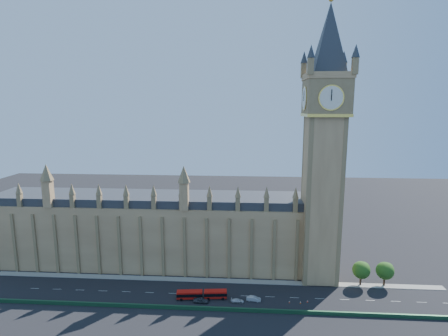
# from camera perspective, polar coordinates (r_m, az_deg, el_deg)

# --- Properties ---
(ground) EXTENTS (400.00, 400.00, 0.00)m
(ground) POSITION_cam_1_polar(r_m,az_deg,el_deg) (122.80, -2.48, -19.95)
(ground) COLOR black
(ground) RESTS_ON ground
(palace_westminster) EXTENTS (120.00, 20.00, 28.00)m
(palace_westminster) POSITION_cam_1_polar(r_m,az_deg,el_deg) (141.20, -11.80, -9.84)
(palace_westminster) COLOR #9E764C
(palace_westminster) RESTS_ON ground
(elizabeth_tower) EXTENTS (20.59, 20.59, 105.00)m
(elizabeth_tower) POSITION_cam_1_polar(r_m,az_deg,el_deg) (122.63, 16.14, 6.46)
(elizabeth_tower) COLOR #9E764C
(elizabeth_tower) RESTS_ON ground
(bridge_parapet) EXTENTS (160.00, 0.60, 1.20)m
(bridge_parapet) POSITION_cam_1_polar(r_m,az_deg,el_deg) (114.83, -3.01, -21.93)
(bridge_parapet) COLOR #1E4C2D
(bridge_parapet) RESTS_ON ground
(kerb_north) EXTENTS (160.00, 3.00, 0.16)m
(kerb_north) POSITION_cam_1_polar(r_m,az_deg,el_deg) (131.03, -2.00, -17.86)
(kerb_north) COLOR gray
(kerb_north) RESTS_ON ground
(tree_east_near) EXTENTS (6.00, 6.00, 8.50)m
(tree_east_near) POSITION_cam_1_polar(r_m,az_deg,el_deg) (134.59, 21.59, -15.16)
(tree_east_near) COLOR #382619
(tree_east_near) RESTS_ON ground
(tree_east_far) EXTENTS (6.00, 6.00, 8.50)m
(tree_east_far) POSITION_cam_1_polar(r_m,az_deg,el_deg) (137.19, 24.88, -14.91)
(tree_east_far) COLOR #382619
(tree_east_far) RESTS_ON ground
(red_bus) EXTENTS (16.30, 4.07, 2.74)m
(red_bus) POSITION_cam_1_polar(r_m,az_deg,el_deg) (120.07, -3.64, -19.92)
(red_bus) COLOR red
(red_bus) RESTS_ON ground
(car_grey) EXTENTS (4.88, 2.22, 1.62)m
(car_grey) POSITION_cam_1_polar(r_m,az_deg,el_deg) (118.42, -3.79, -20.74)
(car_grey) COLOR #3E4146
(car_grey) RESTS_ON ground
(car_silver) EXTENTS (4.72, 2.15, 1.50)m
(car_silver) POSITION_cam_1_polar(r_m,az_deg,el_deg) (119.46, 4.87, -20.49)
(car_silver) COLOR #B1B5B9
(car_silver) RESTS_ON ground
(car_white) EXTENTS (4.15, 1.83, 1.19)m
(car_white) POSITION_cam_1_polar(r_m,az_deg,el_deg) (118.47, 2.20, -20.83)
(car_white) COLOR silver
(car_white) RESTS_ON ground
(cone_a) EXTENTS (0.54, 0.54, 0.70)m
(cone_a) POSITION_cam_1_polar(r_m,az_deg,el_deg) (120.45, 12.38, -20.65)
(cone_a) COLOR black
(cone_a) RESTS_ON ground
(cone_b) EXTENTS (0.56, 0.56, 0.68)m
(cone_b) POSITION_cam_1_polar(r_m,az_deg,el_deg) (121.53, 13.48, -20.41)
(cone_b) COLOR black
(cone_b) RESTS_ON ground
(cone_c) EXTENTS (0.56, 0.56, 0.68)m
(cone_c) POSITION_cam_1_polar(r_m,az_deg,el_deg) (119.96, 4.50, -20.57)
(cone_c) COLOR black
(cone_c) RESTS_ON ground
(cone_d) EXTENTS (0.44, 0.44, 0.62)m
(cone_d) POSITION_cam_1_polar(r_m,az_deg,el_deg) (120.12, 10.65, -20.70)
(cone_d) COLOR black
(cone_d) RESTS_ON ground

